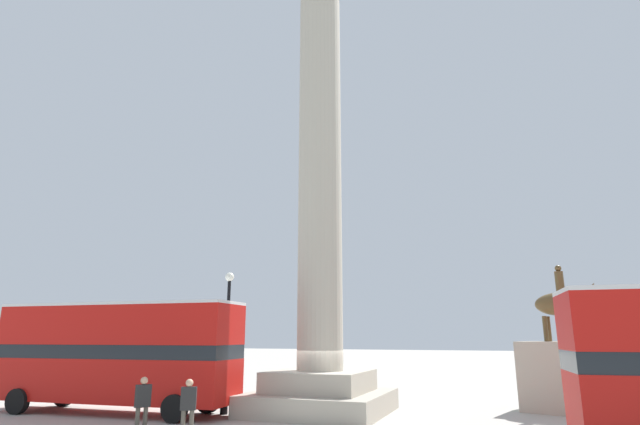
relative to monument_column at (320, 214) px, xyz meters
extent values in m
plane|color=#ADA89E|center=(0.00, 0.00, -8.41)|extent=(200.00, 200.00, 0.00)
cube|color=#ADA593|center=(0.00, 0.00, -7.99)|extent=(5.42, 5.42, 0.84)
cube|color=#ADA593|center=(0.00, 0.00, -7.15)|extent=(3.90, 3.90, 0.84)
cylinder|color=#ADA593|center=(0.00, 0.00, 2.63)|extent=(1.96, 1.96, 18.74)
cube|color=#B7140F|center=(-7.89, -3.11, -7.06)|extent=(10.57, 3.12, 1.69)
cube|color=black|center=(-7.89, -3.11, -5.94)|extent=(10.57, 3.08, 0.55)
cube|color=#B7140F|center=(-7.89, -3.11, -4.88)|extent=(10.57, 3.12, 1.57)
cube|color=silver|center=(-7.89, -3.11, -4.04)|extent=(10.57, 3.12, 0.12)
cylinder|color=black|center=(-4.32, -1.64, -7.91)|extent=(1.02, 0.36, 1.00)
cylinder|color=black|center=(-4.16, -4.11, -7.91)|extent=(1.02, 0.36, 1.00)
cylinder|color=black|center=(-11.61, -2.11, -7.91)|extent=(1.02, 0.36, 1.00)
cylinder|color=black|center=(-11.45, -4.57, -7.91)|extent=(1.02, 0.36, 1.00)
cube|color=#ADA593|center=(9.83, 3.81, -6.98)|extent=(4.29, 3.57, 2.85)
ellipsoid|color=brown|center=(9.83, 3.81, -3.97)|extent=(2.45, 1.61, 1.02)
cone|color=brown|center=(10.87, 3.51, -3.51)|extent=(1.11, 0.82, 1.08)
cylinder|color=brown|center=(9.83, 3.81, -3.01)|extent=(0.36, 0.36, 0.90)
sphere|color=brown|center=(9.83, 3.81, -2.42)|extent=(0.28, 0.28, 0.28)
cylinder|color=brown|center=(10.60, 3.88, -5.02)|extent=(0.20, 0.20, 1.08)
cylinder|color=brown|center=(10.44, 3.34, -5.02)|extent=(0.20, 0.20, 1.08)
cylinder|color=brown|center=(9.21, 4.28, -5.02)|extent=(0.20, 0.20, 1.08)
cylinder|color=brown|center=(9.06, 3.74, -5.02)|extent=(0.20, 0.20, 1.08)
cylinder|color=black|center=(-3.57, -1.61, -8.21)|extent=(0.31, 0.31, 0.40)
cylinder|color=black|center=(-3.57, -1.61, -5.72)|extent=(0.14, 0.14, 5.38)
sphere|color=white|center=(-3.57, -1.61, -2.84)|extent=(0.38, 0.38, 0.38)
cylinder|color=#4C473D|center=(-1.77, -6.54, -7.98)|extent=(0.14, 0.14, 0.86)
cylinder|color=#4C473D|center=(-1.99, -6.66, -7.98)|extent=(0.14, 0.14, 0.86)
cube|color=black|center=(-1.88, -6.60, -7.20)|extent=(0.50, 0.38, 0.68)
sphere|color=tan|center=(-1.88, -6.60, -6.75)|extent=(0.23, 0.23, 0.23)
cylinder|color=#4C473D|center=(-3.66, -6.71, -7.97)|extent=(0.14, 0.14, 0.87)
cylinder|color=#4C473D|center=(-3.54, -6.49, -7.97)|extent=(0.14, 0.14, 0.87)
cube|color=black|center=(-3.60, -6.60, -7.19)|extent=(0.39, 0.50, 0.69)
sphere|color=tan|center=(-3.60, -6.60, -6.73)|extent=(0.24, 0.24, 0.24)
camera|label=1|loc=(7.60, -20.47, -5.34)|focal=28.00mm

